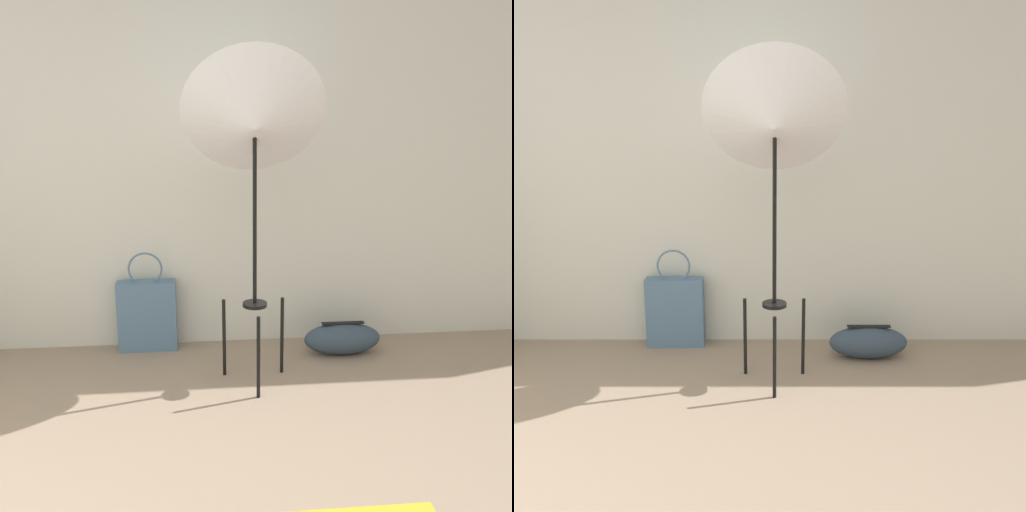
{
  "view_description": "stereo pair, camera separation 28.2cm",
  "coord_description": "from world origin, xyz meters",
  "views": [
    {
      "loc": [
        0.05,
        -1.17,
        1.56
      ],
      "look_at": [
        0.33,
        1.69,
        0.8
      ],
      "focal_mm": 42.0,
      "sensor_mm": 36.0,
      "label": 1
    },
    {
      "loc": [
        0.33,
        -1.18,
        1.56
      ],
      "look_at": [
        0.33,
        1.69,
        0.8
      ],
      "focal_mm": 42.0,
      "sensor_mm": 36.0,
      "label": 2
    }
  ],
  "objects": [
    {
      "name": "wall_back",
      "position": [
        0.0,
        2.55,
        1.3
      ],
      "size": [
        8.0,
        0.05,
        2.6
      ],
      "color": "beige",
      "rests_on": "ground_plane"
    },
    {
      "name": "photo_umbrella",
      "position": [
        0.35,
        1.93,
        1.44
      ],
      "size": [
        0.76,
        0.54,
        1.82
      ],
      "color": "black",
      "rests_on": "ground_plane"
    },
    {
      "name": "tote_bag",
      "position": [
        -0.28,
        2.44,
        0.23
      ],
      "size": [
        0.37,
        0.11,
        0.64
      ],
      "color": "slate",
      "rests_on": "ground_plane"
    },
    {
      "name": "duffel_bag",
      "position": [
        0.93,
        2.25,
        0.1
      ],
      "size": [
        0.48,
        0.2,
        0.21
      ],
      "color": "#2D3D4C",
      "rests_on": "ground_plane"
    }
  ]
}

